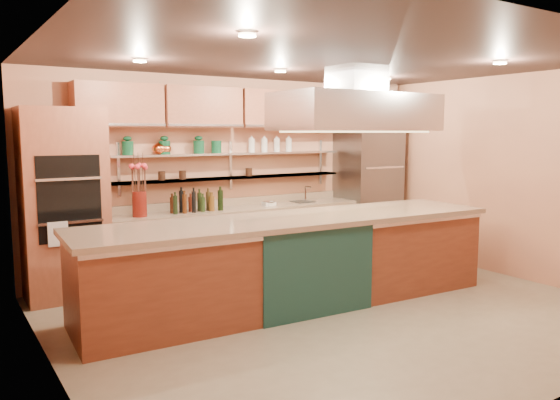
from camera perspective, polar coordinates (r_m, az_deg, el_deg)
floor at (r=6.33m, az=6.04°, el=-11.54°), size 6.00×5.00×0.02m
ceiling at (r=6.05m, az=6.40°, el=14.56°), size 6.00×5.00×0.02m
wall_back at (r=8.12m, az=-4.96°, el=2.76°), size 6.00×0.04×2.80m
wall_front at (r=4.40m, az=27.18°, el=-1.64°), size 6.00×0.04×2.80m
wall_left at (r=4.77m, az=-23.09°, el=-0.81°), size 0.04×5.00×2.80m
wall_right at (r=8.25m, az=22.65°, el=2.31°), size 0.04×5.00×2.80m
oven_stack at (r=7.02m, az=-21.62°, el=-0.43°), size 0.95×0.64×2.30m
refrigerator at (r=9.21m, az=9.19°, el=1.02°), size 0.95×0.72×2.10m
back_counter at (r=7.96m, az=-4.19°, el=-4.11°), size 3.84×0.64×0.93m
wall_shelf_lower at (r=7.99m, az=-4.83°, el=2.33°), size 3.60×0.26×0.03m
wall_shelf_upper at (r=7.97m, az=-4.86°, el=4.84°), size 3.60×0.26×0.03m
upper_cabinets at (r=7.95m, az=-4.42°, el=9.53°), size 4.60×0.36×0.55m
range_hood at (r=6.78m, az=7.95°, el=9.07°), size 2.00×1.00×0.45m
ceiling_downlights at (r=6.21m, az=5.19°, el=14.11°), size 4.00×2.80×0.02m
island at (r=6.40m, az=1.52°, el=-6.39°), size 5.01×1.36×1.03m
flower_vase at (r=7.23m, az=-14.47°, el=-0.41°), size 0.24×0.24×0.33m
oil_bottle_cluster at (r=7.52m, az=-8.68°, el=-0.27°), size 0.80×0.28×0.25m
kitchen_scale at (r=8.06m, az=-1.16°, el=-0.24°), size 0.22×0.19×0.10m
bar_faucet at (r=8.54m, az=2.67°, el=0.62°), size 0.04×0.04×0.24m
copper_kettle at (r=7.50m, az=-12.53°, el=5.26°), size 0.19×0.19×0.15m
green_canister at (r=7.84m, az=-6.67°, el=5.54°), size 0.19×0.19×0.18m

